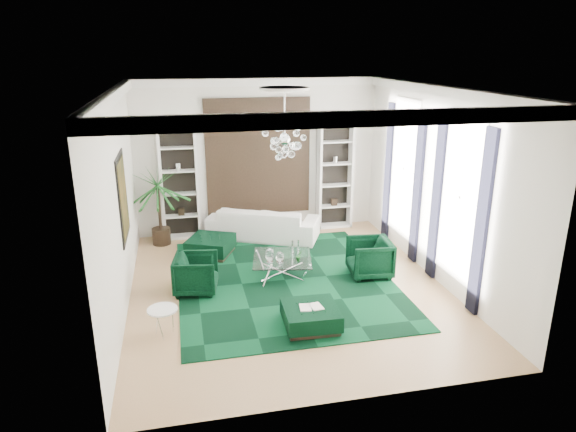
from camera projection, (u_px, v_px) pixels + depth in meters
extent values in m
cube|color=tan|center=(288.00, 288.00, 10.05)|extent=(6.00, 7.00, 0.02)
cube|color=white|center=(288.00, 87.00, 8.87)|extent=(6.00, 7.00, 0.02)
cube|color=silver|center=(258.00, 157.00, 12.72)|extent=(6.00, 0.02, 3.80)
cube|color=silver|center=(350.00, 270.00, 6.20)|extent=(6.00, 0.02, 3.80)
cube|color=silver|center=(118.00, 204.00, 8.85)|extent=(0.02, 7.00, 3.80)
cube|color=silver|center=(437.00, 185.00, 10.07)|extent=(0.02, 7.00, 3.80)
cylinder|color=white|center=(284.00, 89.00, 9.16)|extent=(0.90, 0.90, 0.05)
cube|color=black|center=(258.00, 157.00, 12.68)|extent=(2.50, 0.06, 2.80)
cube|color=black|center=(124.00, 197.00, 9.43)|extent=(0.04, 1.30, 1.60)
cube|color=white|center=(461.00, 197.00, 9.23)|extent=(0.03, 1.10, 2.90)
cube|color=black|center=(482.00, 224.00, 8.58)|extent=(0.07, 0.30, 3.25)
cube|color=black|center=(437.00, 199.00, 10.03)|extent=(0.07, 0.30, 3.25)
cube|color=white|center=(404.00, 169.00, 11.46)|extent=(0.03, 1.10, 2.90)
cube|color=black|center=(417.00, 188.00, 10.81)|extent=(0.07, 0.30, 3.25)
cube|color=black|center=(388.00, 172.00, 12.26)|extent=(0.07, 0.30, 3.25)
cube|color=black|center=(285.00, 280.00, 10.33)|extent=(4.20, 5.00, 0.02)
imported|color=white|center=(263.00, 223.00, 12.58)|extent=(2.85, 2.07, 0.78)
imported|color=black|center=(196.00, 274.00, 9.77)|extent=(0.92, 0.91, 0.74)
imported|color=black|center=(370.00, 258.00, 10.47)|extent=(0.93, 0.91, 0.78)
cube|color=black|center=(211.00, 246.00, 11.57)|extent=(1.23, 1.23, 0.41)
cube|color=black|center=(311.00, 317.00, 8.56)|extent=(0.93, 0.93, 0.36)
cube|color=white|center=(311.00, 307.00, 8.50)|extent=(0.39, 0.26, 0.03)
cylinder|color=white|center=(163.00, 322.00, 8.29)|extent=(0.55, 0.55, 0.47)
imported|color=#19591E|center=(299.00, 256.00, 10.24)|extent=(0.14, 0.12, 0.23)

